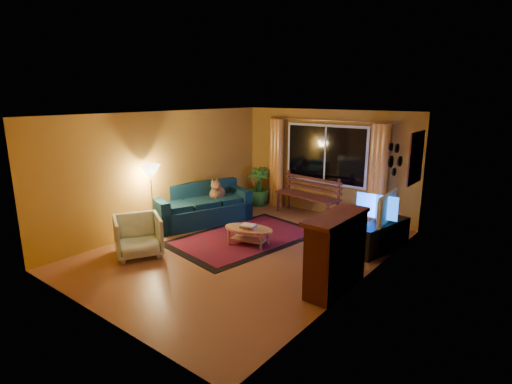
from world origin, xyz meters
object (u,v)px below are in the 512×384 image
Objects in this scene: tv_console at (380,236)px; floor_lamp at (152,201)px; bench at (307,206)px; sofa at (201,204)px; coffee_table at (249,236)px; armchair at (138,234)px.

floor_lamp is at bearing -140.94° from tv_console.
sofa is (-1.59, -1.92, 0.19)m from bench.
floor_lamp is at bearing -158.37° from coffee_table.
armchair is 0.55× the size of floor_lamp.
tv_console is (2.19, -1.01, 0.03)m from bench.
bench is 1.70× the size of coffee_table.
coffee_table is (1.91, 0.76, -0.56)m from floor_lamp.
armchair is at bearing -52.17° from floor_lamp.
sofa is 1.22m from floor_lamp.
bench is at bearing 166.75° from tv_console.
floor_lamp reaches higher than tv_console.
floor_lamp is at bearing -112.65° from bench.
tv_console is at bearing -19.86° from armchair.
sofa is 1.62× the size of tv_console.
floor_lamp reaches higher than coffee_table.
coffee_table is at bearing -136.03° from tv_console.
tv_console is at bearing 32.41° from coffee_table.
sofa reaches higher than tv_console.
sofa reaches higher than armchair.
coffee_table is at bearing 6.30° from sofa.
tv_console is at bearing 33.26° from sofa.
armchair reaches higher than bench.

